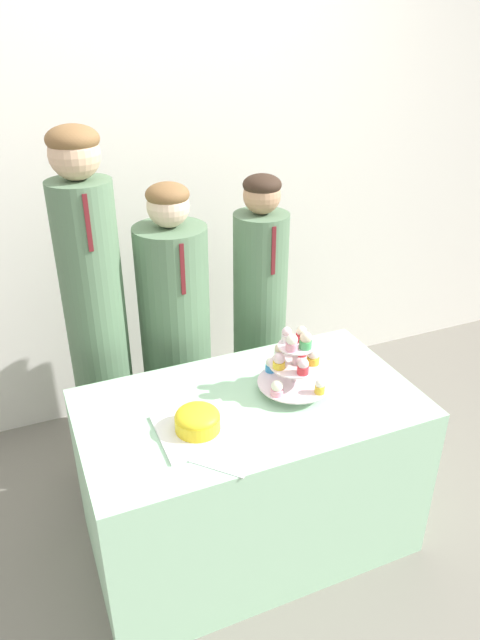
{
  "coord_description": "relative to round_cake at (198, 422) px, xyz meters",
  "views": [
    {
      "loc": [
        -0.71,
        -1.24,
        1.97
      ],
      "look_at": [
        -0.03,
        0.39,
        1.04
      ],
      "focal_mm": 32.0,
      "sensor_mm": 36.0,
      "label": 1
    }
  ],
  "objects": [
    {
      "name": "ground_plane",
      "position": [
        0.24,
        -0.27,
        -0.75
      ],
      "size": [
        16.0,
        16.0,
        0.0
      ],
      "primitive_type": "plane",
      "color": "slate"
    },
    {
      "name": "wall_back",
      "position": [
        0.24,
        1.28,
        0.6
      ],
      "size": [
        9.0,
        0.06,
        2.7
      ],
      "color": "silver",
      "rests_on": "ground_plane"
    },
    {
      "name": "table",
      "position": [
        0.24,
        0.09,
        -0.39
      ],
      "size": [
        1.27,
        0.71,
        0.7
      ],
      "color": "#A8DBB2",
      "rests_on": "ground_plane"
    },
    {
      "name": "round_cake",
      "position": [
        0.0,
        0.0,
        0.0
      ],
      "size": [
        0.27,
        0.27,
        0.09
      ],
      "color": "white",
      "rests_on": "table"
    },
    {
      "name": "cake_knife",
      "position": [
        -0.07,
        -0.14,
        -0.04
      ],
      "size": [
        0.2,
        0.21,
        0.01
      ],
      "rotation": [
        0.0,
        0.0,
        -0.81
      ],
      "color": "silver",
      "rests_on": "table"
    },
    {
      "name": "cupcake_stand",
      "position": [
        0.42,
        0.09,
        0.09
      ],
      "size": [
        0.28,
        0.28,
        0.27
      ],
      "color": "silver",
      "rests_on": "table"
    },
    {
      "name": "student_0",
      "position": [
        -0.21,
        0.71,
        0.06
      ],
      "size": [
        0.26,
        0.26,
        1.64
      ],
      "color": "#567556",
      "rests_on": "ground_plane"
    },
    {
      "name": "student_1",
      "position": [
        0.14,
        0.71,
        -0.09
      ],
      "size": [
        0.32,
        0.32,
        1.39
      ],
      "color": "#567556",
      "rests_on": "ground_plane"
    },
    {
      "name": "student_2",
      "position": [
        0.56,
        0.71,
        -0.08
      ],
      "size": [
        0.25,
        0.26,
        1.39
      ],
      "color": "#567556",
      "rests_on": "ground_plane"
    }
  ]
}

